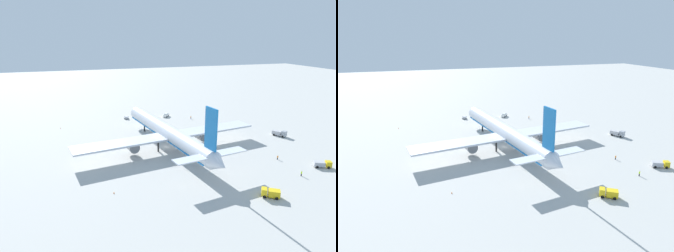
# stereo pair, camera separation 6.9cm
# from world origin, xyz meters

# --- Properties ---
(ground_plane) EXTENTS (600.00, 600.00, 0.00)m
(ground_plane) POSITION_xyz_m (0.00, 0.00, 0.00)
(ground_plane) COLOR #B2B2AD
(airliner) EXTENTS (77.07, 76.37, 23.08)m
(airliner) POSITION_xyz_m (-1.45, -0.30, 6.50)
(airliner) COLOR silver
(airliner) RESTS_ON ground
(service_truck_0) EXTENTS (4.76, 5.50, 2.46)m
(service_truck_0) POSITION_xyz_m (-47.00, -16.02, 1.36)
(service_truck_0) COLOR yellow
(service_truck_0) RESTS_ON ground
(service_truck_1) EXTENTS (4.36, 6.16, 2.35)m
(service_truck_1) POSITION_xyz_m (-35.70, -45.38, 1.26)
(service_truck_1) COLOR yellow
(service_truck_1) RESTS_ON ground
(service_truck_2) EXTENTS (6.48, 5.06, 2.78)m
(service_truck_2) POSITION_xyz_m (-3.04, -53.10, 1.41)
(service_truck_2) COLOR #999EA5
(service_truck_2) RESTS_ON ground
(service_van) EXTENTS (4.70, 4.37, 1.97)m
(service_van) POSITION_xyz_m (44.95, -14.35, 1.03)
(service_van) COLOR white
(service_van) RESTS_ON ground
(baggage_cart_0) EXTENTS (2.46, 2.93, 1.53)m
(baggage_cart_0) POSITION_xyz_m (47.06, 7.70, 0.83)
(baggage_cart_0) COLOR #595B60
(baggage_cart_0) RESTS_ON ground
(ground_worker_0) EXTENTS (0.45, 0.45, 1.79)m
(ground_worker_0) POSITION_xyz_m (-38.93, -33.77, 0.92)
(ground_worker_0) COLOR black
(ground_worker_0) RESTS_ON ground
(ground_worker_1) EXTENTS (0.56, 0.56, 1.73)m
(ground_worker_1) POSITION_xyz_m (36.14, -25.72, 0.88)
(ground_worker_1) COLOR navy
(ground_worker_1) RESTS_ON ground
(ground_worker_2) EXTENTS (0.47, 0.47, 1.62)m
(ground_worker_2) POSITION_xyz_m (-25.22, -35.07, 0.82)
(ground_worker_2) COLOR black
(ground_worker_2) RESTS_ON ground
(traffic_cone_0) EXTENTS (0.36, 0.36, 0.55)m
(traffic_cone_0) POSITION_xyz_m (40.97, -6.96, 0.28)
(traffic_cone_0) COLOR orange
(traffic_cone_0) RESTS_ON ground
(traffic_cone_1) EXTENTS (0.36, 0.36, 0.55)m
(traffic_cone_1) POSITION_xyz_m (-31.30, 25.82, 0.28)
(traffic_cone_1) COLOR orange
(traffic_cone_1) RESTS_ON ground
(traffic_cone_2) EXTENTS (0.36, 0.36, 0.55)m
(traffic_cone_2) POSITION_xyz_m (39.78, 41.81, 0.28)
(traffic_cone_2) COLOR orange
(traffic_cone_2) RESTS_ON ground
(traffic_cone_3) EXTENTS (0.36, 0.36, 0.55)m
(traffic_cone_3) POSITION_xyz_m (24.05, -43.16, 0.28)
(traffic_cone_3) COLOR orange
(traffic_cone_3) RESTS_ON ground
(traffic_cone_4) EXTENTS (0.36, 0.36, 0.55)m
(traffic_cone_4) POSITION_xyz_m (21.81, -34.42, 0.28)
(traffic_cone_4) COLOR orange
(traffic_cone_4) RESTS_ON ground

